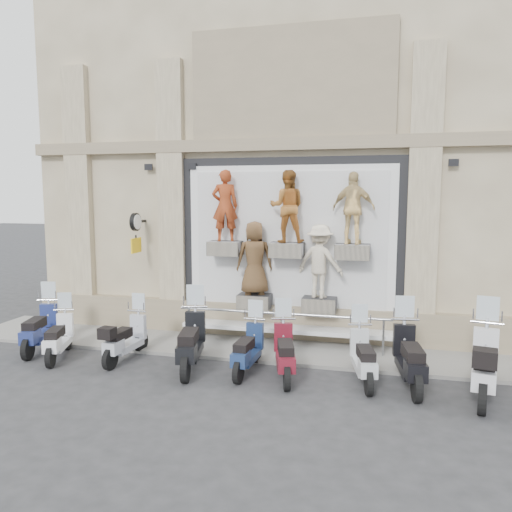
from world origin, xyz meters
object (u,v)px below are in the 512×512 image
object	(u,v)px
scooter_c	(126,329)
guard_rail	(282,332)
scooter_d	(191,330)
scooter_e	(248,339)
scooter_g	(364,347)
scooter_h	(410,345)
scooter_i	(485,351)
clock_sign_bracket	(136,228)
scooter_b	(58,328)
scooter_a	(39,319)
scooter_f	(285,341)

from	to	relation	value
scooter_c	guard_rail	bearing A→B (deg)	27.83
scooter_d	scooter_c	bearing A→B (deg)	161.12
scooter_d	scooter_e	size ratio (longest dim) A/B	1.19
scooter_g	guard_rail	bearing A→B (deg)	130.29
guard_rail	scooter_g	xyz separation A→B (m)	(1.92, -1.52, 0.25)
scooter_d	scooter_h	xyz separation A→B (m)	(4.38, 0.12, -0.02)
scooter_i	scooter_e	bearing A→B (deg)	-171.13
clock_sign_bracket	scooter_b	size ratio (longest dim) A/B	0.60
scooter_b	scooter_i	size ratio (longest dim) A/B	0.80
clock_sign_bracket	scooter_e	world-z (taller)	clock_sign_bracket
scooter_h	scooter_i	world-z (taller)	scooter_i
scooter_a	scooter_b	xyz separation A→B (m)	(0.77, -0.37, -0.07)
scooter_a	scooter_c	distance (m)	2.31
guard_rail	scooter_i	distance (m)	4.43
scooter_h	guard_rail	bearing A→B (deg)	143.36
guard_rail	scooter_e	distance (m)	1.62
scooter_b	scooter_d	xyz separation A→B (m)	(3.13, 0.06, 0.15)
scooter_f	guard_rail	bearing A→B (deg)	89.04
scooter_b	scooter_c	xyz separation A→B (m)	(1.53, 0.24, 0.01)
guard_rail	scooter_g	distance (m)	2.47
scooter_b	scooter_e	size ratio (longest dim) A/B	0.99
scooter_c	scooter_e	world-z (taller)	scooter_e
scooter_a	scooter_c	bearing A→B (deg)	-18.61
scooter_c	scooter_i	bearing A→B (deg)	0.93
guard_rail	scooter_c	world-z (taller)	scooter_c
scooter_h	scooter_i	distance (m)	1.30
scooter_a	scooter_c	xyz separation A→B (m)	(2.30, -0.13, -0.07)
scooter_a	scooter_g	xyz separation A→B (m)	(7.42, -0.18, -0.05)
scooter_a	scooter_h	bearing A→B (deg)	-16.55
scooter_e	scooter_f	world-z (taller)	scooter_f
clock_sign_bracket	scooter_i	world-z (taller)	clock_sign_bracket
clock_sign_bracket	scooter_e	distance (m)	4.56
guard_rail	scooter_h	world-z (taller)	scooter_h
scooter_c	scooter_i	size ratio (longest dim) A/B	0.81
scooter_d	scooter_b	bearing A→B (deg)	168.48
scooter_e	scooter_a	bearing A→B (deg)	179.56
scooter_c	scooter_i	distance (m)	7.26
scooter_f	scooter_h	distance (m)	2.39
scooter_a	scooter_c	size ratio (longest dim) A/B	1.09
scooter_d	scooter_i	distance (m)	5.65
clock_sign_bracket	scooter_a	xyz separation A→B (m)	(-1.60, -1.81, -2.03)
scooter_e	scooter_g	xyz separation A→B (m)	(2.32, 0.03, 0.01)
scooter_f	scooter_i	world-z (taller)	scooter_i
guard_rail	scooter_b	xyz separation A→B (m)	(-4.72, -1.71, 0.23)
clock_sign_bracket	scooter_i	distance (m)	8.48
scooter_a	scooter_i	xyz separation A→B (m)	(9.55, -0.40, 0.10)
clock_sign_bracket	scooter_f	world-z (taller)	clock_sign_bracket
scooter_d	scooter_g	distance (m)	3.52
scooter_g	clock_sign_bracket	bearing A→B (deg)	149.79
scooter_g	scooter_h	size ratio (longest dim) A/B	0.88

